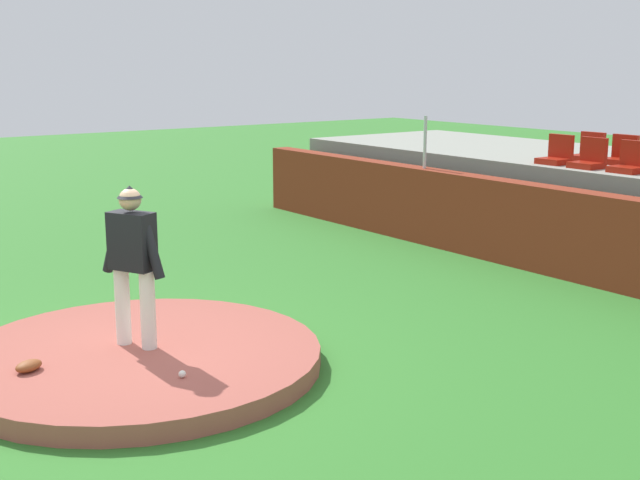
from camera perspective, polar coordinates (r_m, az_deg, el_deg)
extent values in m
plane|color=#32792A|center=(9.36, -12.23, -8.51)|extent=(60.00, 60.00, 0.00)
cylinder|color=#A75347|center=(9.33, -12.26, -7.91)|extent=(3.94, 3.94, 0.21)
cylinder|color=white|center=(9.39, -13.36, -4.40)|extent=(0.17, 0.17, 0.86)
cylinder|color=white|center=(9.17, -11.70, -4.72)|extent=(0.17, 0.17, 0.86)
cube|color=black|center=(9.09, -12.75, -0.07)|extent=(0.55, 0.45, 0.62)
cylinder|color=black|center=(9.27, -13.96, -0.13)|extent=(0.33, 0.24, 0.70)
cylinder|color=black|center=(8.94, -11.48, -0.46)|extent=(0.32, 0.23, 0.70)
sphere|color=tan|center=(9.01, -12.88, 2.73)|extent=(0.24, 0.24, 0.24)
cone|color=black|center=(9.00, -12.91, 3.25)|extent=(0.37, 0.37, 0.13)
sphere|color=white|center=(8.40, -9.41, -9.04)|extent=(0.07, 0.07, 0.07)
ellipsoid|color=brown|center=(8.94, -19.32, -8.13)|extent=(0.31, 0.36, 0.11)
cube|color=maroon|center=(13.44, 15.73, 0.61)|extent=(15.36, 0.40, 1.36)
cylinder|color=silver|center=(15.24, 7.20, 6.66)|extent=(0.06, 0.06, 0.95)
cube|color=#9B1A0C|center=(14.91, 15.70, 5.22)|extent=(0.48, 0.44, 0.10)
cube|color=#9B1A0C|center=(15.02, 16.18, 6.20)|extent=(0.48, 0.08, 0.40)
cube|color=#9B1A0C|center=(14.47, 17.77, 4.90)|extent=(0.48, 0.44, 0.10)
cube|color=#9B1A0C|center=(14.59, 18.25, 5.91)|extent=(0.48, 0.08, 0.40)
cube|color=#9B1A0C|center=(14.09, 20.27, 4.55)|extent=(0.48, 0.44, 0.10)
cube|color=#9B1A0C|center=(14.21, 20.74, 5.59)|extent=(0.48, 0.08, 0.40)
cube|color=#9B1A0C|center=(15.58, 17.73, 5.37)|extent=(0.48, 0.44, 0.10)
cube|color=#9B1A0C|center=(15.70, 18.18, 6.31)|extent=(0.48, 0.08, 0.40)
cube|color=#9B1A0C|center=(15.20, 19.73, 5.09)|extent=(0.48, 0.44, 0.10)
cube|color=#9B1A0C|center=(15.32, 20.18, 6.05)|extent=(0.48, 0.08, 0.40)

